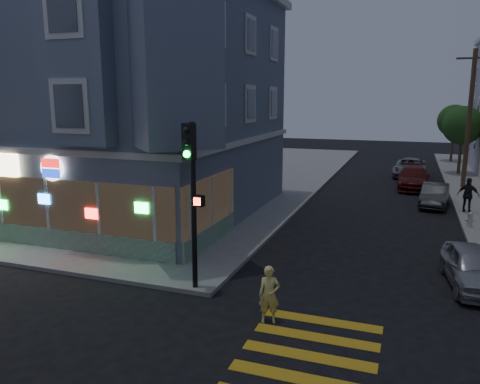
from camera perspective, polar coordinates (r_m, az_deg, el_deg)
The scene contains 14 objects.
ground at distance 14.63m, azimuth -18.01°, elevation -13.55°, with size 120.00×120.00×0.00m, color black.
sidewalk_nw at distance 40.34m, azimuth -13.24°, elevation 2.59°, with size 33.00×42.00×0.15m, color gray.
corner_building at distance 25.74m, azimuth -14.39°, elevation 10.56°, with size 14.60×14.60×11.40m.
utility_pole at distance 34.53m, azimuth 26.17°, elevation 8.19°, with size 2.20×0.30×9.00m.
street_tree_near at distance 40.56m, azimuth 25.49°, elevation 7.33°, with size 3.00×3.00×5.30m.
street_tree_far at distance 48.52m, azimuth 24.65°, elevation 7.89°, with size 3.00×3.00×5.30m.
running_child at distance 13.01m, azimuth 3.58°, elevation -12.37°, with size 0.58×0.38×1.59m, color #F8EE7F.
pedestrian_b at distance 27.11m, azimuth 26.06°, elevation -0.35°, with size 1.07×0.45×1.83m, color black.
parked_car_a at distance 17.05m, azimuth 26.55°, elevation -8.21°, with size 1.57×3.90×1.33m, color #A5A7AD.
parked_car_b at distance 28.63m, azimuth 22.62°, elevation -0.36°, with size 1.35×3.87×1.27m, color #333537.
parked_car_c at distance 33.70m, azimuth 20.39°, elevation 1.62°, with size 2.05×5.03×1.46m, color #591614.
parked_car_d at distance 38.84m, azimuth 20.04°, elevation 2.81°, with size 2.35×5.09×1.41m, color #909399.
traffic_signal at distance 14.10m, azimuth -5.89°, elevation 1.64°, with size 0.62×0.58×5.19m.
fire_hydrant at distance 24.17m, azimuth 26.24°, elevation -2.97°, with size 0.42×0.24×0.72m.
Camera 1 is at (8.43, -10.33, 6.03)m, focal length 35.00 mm.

